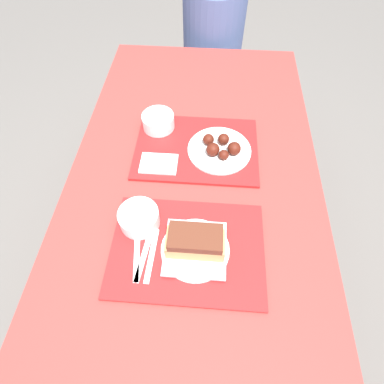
% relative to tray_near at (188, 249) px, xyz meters
% --- Properties ---
extents(ground_plane, '(12.00, 12.00, 0.00)m').
position_rel_tray_near_xyz_m(ground_plane, '(-0.00, 0.24, -0.74)').
color(ground_plane, '#605B56').
extents(picnic_table, '(0.90, 1.75, 0.74)m').
position_rel_tray_near_xyz_m(picnic_table, '(-0.00, 0.24, -0.09)').
color(picnic_table, maroon).
rests_on(picnic_table, ground_plane).
extents(picnic_bench_far, '(0.85, 0.28, 0.47)m').
position_rel_tray_near_xyz_m(picnic_bench_far, '(-0.00, 1.33, -0.35)').
color(picnic_bench_far, maroon).
rests_on(picnic_bench_far, ground_plane).
extents(tray_near, '(0.46, 0.33, 0.01)m').
position_rel_tray_near_xyz_m(tray_near, '(0.00, 0.00, 0.00)').
color(tray_near, red).
rests_on(tray_near, picnic_table).
extents(tray_far, '(0.46, 0.33, 0.01)m').
position_rel_tray_near_xyz_m(tray_far, '(-0.01, 0.41, 0.00)').
color(tray_far, red).
rests_on(tray_far, picnic_table).
extents(bowl_coleslaw_near, '(0.12, 0.12, 0.06)m').
position_rel_tray_near_xyz_m(bowl_coleslaw_near, '(-0.16, 0.08, 0.04)').
color(bowl_coleslaw_near, white).
rests_on(bowl_coleslaw_near, tray_near).
extents(brisket_sandwich_plate, '(0.20, 0.20, 0.10)m').
position_rel_tray_near_xyz_m(brisket_sandwich_plate, '(0.02, -0.00, 0.04)').
color(brisket_sandwich_plate, white).
rests_on(brisket_sandwich_plate, tray_near).
extents(plastic_fork_near, '(0.04, 0.17, 0.00)m').
position_rel_tray_near_xyz_m(plastic_fork_near, '(-0.13, -0.03, 0.01)').
color(plastic_fork_near, white).
rests_on(plastic_fork_near, tray_near).
extents(plastic_knife_near, '(0.02, 0.17, 0.00)m').
position_rel_tray_near_xyz_m(plastic_knife_near, '(-0.11, -0.03, 0.01)').
color(plastic_knife_near, white).
rests_on(plastic_knife_near, tray_near).
extents(plastic_spoon_near, '(0.04, 0.17, 0.00)m').
position_rel_tray_near_xyz_m(plastic_spoon_near, '(-0.15, -0.03, 0.01)').
color(plastic_spoon_near, white).
rests_on(plastic_spoon_near, tray_near).
extents(condiment_packet, '(0.04, 0.03, 0.01)m').
position_rel_tray_near_xyz_m(condiment_packet, '(-0.02, 0.08, 0.01)').
color(condiment_packet, teal).
rests_on(condiment_packet, tray_near).
extents(bowl_coleslaw_far, '(0.12, 0.12, 0.06)m').
position_rel_tray_near_xyz_m(bowl_coleslaw_far, '(-0.16, 0.51, 0.04)').
color(bowl_coleslaw_far, white).
rests_on(bowl_coleslaw_far, tray_far).
extents(wings_plate_far, '(0.24, 0.24, 0.06)m').
position_rel_tray_near_xyz_m(wings_plate_far, '(0.09, 0.40, 0.02)').
color(wings_plate_far, white).
rests_on(wings_plate_far, tray_far).
extents(napkin_far, '(0.13, 0.09, 0.01)m').
position_rel_tray_near_xyz_m(napkin_far, '(-0.13, 0.32, 0.01)').
color(napkin_far, white).
rests_on(napkin_far, tray_far).
extents(person_seated_across, '(0.34, 0.34, 0.64)m').
position_rel_tray_near_xyz_m(person_seated_across, '(0.03, 1.33, -0.01)').
color(person_seated_across, '#4C6093').
rests_on(person_seated_across, picnic_bench_far).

